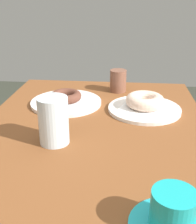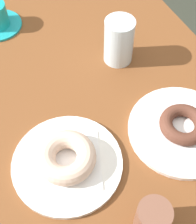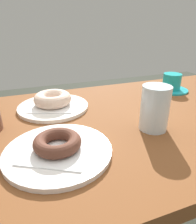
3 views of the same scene
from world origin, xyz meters
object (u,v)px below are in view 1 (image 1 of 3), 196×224
at_px(plate_chocolate_ring, 66,102).
at_px(coffee_cup, 173,214).
at_px(donut_sugar_ring, 145,101).
at_px(water_glass, 54,121).
at_px(sugar_jar, 118,81).
at_px(plate_sugar_ring, 144,109).
at_px(donut_chocolate_ring, 66,96).

xyz_separation_m(plate_chocolate_ring, coffee_cup, (-0.52, -0.28, 0.03)).
relative_size(donut_sugar_ring, water_glass, 1.02).
distance_m(donut_sugar_ring, sugar_jar, 0.20).
bearing_deg(plate_sugar_ring, water_glass, 134.07).
bearing_deg(plate_chocolate_ring, donut_chocolate_ring, 0.00).
bearing_deg(plate_chocolate_ring, water_glass, -174.88).
bearing_deg(coffee_cup, sugar_jar, 9.03).
height_order(plate_sugar_ring, water_glass, water_glass).
bearing_deg(plate_chocolate_ring, sugar_jar, -48.73).
bearing_deg(donut_chocolate_ring, plate_sugar_ring, -97.25).
xyz_separation_m(donut_chocolate_ring, donut_sugar_ring, (-0.03, -0.26, 0.01)).
bearing_deg(plate_chocolate_ring, plate_sugar_ring, -97.25).
relative_size(plate_chocolate_ring, donut_sugar_ring, 1.95).
distance_m(plate_chocolate_ring, donut_chocolate_ring, 0.02).
xyz_separation_m(plate_chocolate_ring, water_glass, (-0.26, -0.02, 0.05)).
xyz_separation_m(plate_chocolate_ring, donut_chocolate_ring, (0.00, 0.00, 0.02)).
bearing_deg(plate_sugar_ring, coffee_cup, -178.07).
distance_m(plate_sugar_ring, coffee_cup, 0.49).
height_order(plate_sugar_ring, coffee_cup, coffee_cup).
relative_size(donut_sugar_ring, sugar_jar, 1.48).
distance_m(plate_sugar_ring, donut_sugar_ring, 0.03).
relative_size(water_glass, coffee_cup, 0.87).
relative_size(plate_chocolate_ring, water_glass, 1.97).
xyz_separation_m(plate_chocolate_ring, plate_sugar_ring, (-0.03, -0.26, -0.00)).
bearing_deg(sugar_jar, coffee_cup, -170.97).
distance_m(water_glass, sugar_jar, 0.44).
height_order(donut_chocolate_ring, donut_sugar_ring, donut_sugar_ring).
xyz_separation_m(plate_sugar_ring, coffee_cup, (-0.49, -0.02, 0.03)).
bearing_deg(sugar_jar, water_glass, 160.42).
bearing_deg(donut_chocolate_ring, sugar_jar, -48.73).
bearing_deg(coffee_cup, water_glass, 44.05).
bearing_deg(sugar_jar, plate_chocolate_ring, 131.27).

